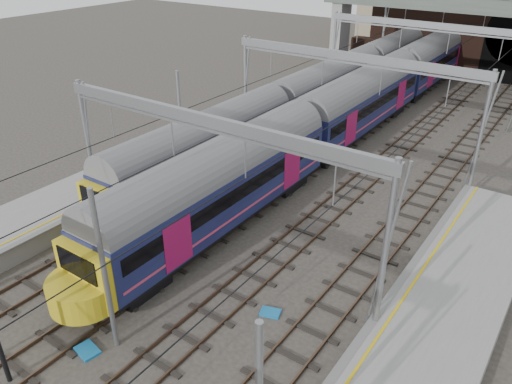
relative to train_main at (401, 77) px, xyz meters
The scene contains 9 objects.
ground 37.65m from the train_main, 86.95° to the right, with size 160.00×160.00×0.00m, color #38332D.
tracks 22.75m from the train_main, 84.92° to the right, with size 14.40×80.00×0.22m.
overhead_line 16.61m from the train_main, 82.88° to the right, with size 16.80×80.00×8.00m.
retaining_wall 14.92m from the train_main, 76.74° to the left, with size 28.00×2.75×9.00m.
overbridge 9.88m from the train_main, 76.75° to the left, with size 28.00×3.00×9.25m.
train_main is the anchor object (origin of this frame).
train_second 7.70m from the train_main, 121.31° to the right, with size 2.84×49.25×4.87m.
equip_cover_b 36.54m from the train_main, 87.89° to the right, with size 0.98×0.69×0.11m, color #166CAB.
equip_cover_c 31.21m from the train_main, 78.91° to the right, with size 0.85×0.60×0.10m, color #166CAB.
Camera 1 is at (12.88, -6.83, 14.59)m, focal length 35.00 mm.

